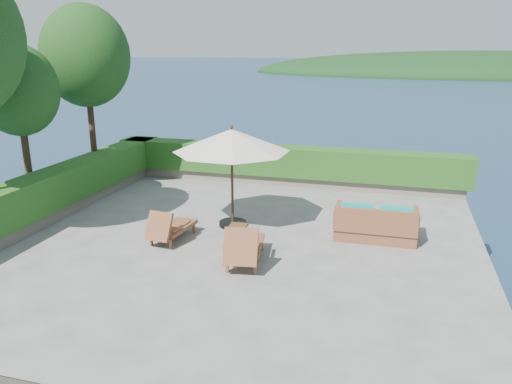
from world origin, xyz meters
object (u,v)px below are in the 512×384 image
(patio_umbrella, at_px, (232,141))
(lounge_left, at_px, (170,227))
(lounge_right, at_px, (244,246))
(side_table, at_px, (238,228))
(wicker_loveseat, at_px, (376,225))

(patio_umbrella, distance_m, lounge_left, 2.73)
(lounge_left, distance_m, lounge_right, 2.33)
(lounge_left, height_order, side_table, lounge_left)
(lounge_left, height_order, wicker_loveseat, wicker_loveseat)
(patio_umbrella, bearing_deg, side_table, -65.55)
(lounge_left, relative_size, wicker_loveseat, 0.78)
(lounge_right, height_order, side_table, lounge_right)
(patio_umbrella, bearing_deg, lounge_left, -127.90)
(patio_umbrella, xyz_separation_m, side_table, (0.50, -1.10, -1.97))
(lounge_right, bearing_deg, wicker_loveseat, 30.69)
(wicker_loveseat, bearing_deg, side_table, -161.84)
(patio_umbrella, height_order, wicker_loveseat, patio_umbrella)
(patio_umbrella, relative_size, lounge_right, 2.12)
(patio_umbrella, bearing_deg, lounge_right, -65.79)
(patio_umbrella, relative_size, lounge_left, 2.44)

